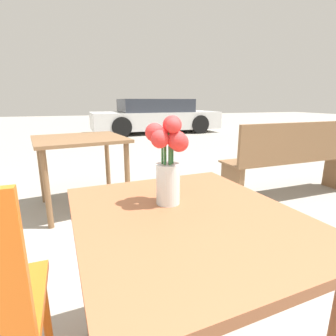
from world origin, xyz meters
TOP-DOWN VIEW (x-y plane):
  - table_front at (0.00, 0.00)m, footprint 0.76×0.87m
  - flower_vase at (-0.03, 0.11)m, footprint 0.15×0.13m
  - bench_near at (1.90, 1.43)m, footprint 1.67×0.42m
  - table_back at (-0.31, 1.93)m, footprint 0.94×0.92m
  - parked_car at (2.22, 8.00)m, footprint 4.24×1.86m

SIDE VIEW (x-z plane):
  - bench_near at x=1.90m, z-range 0.04..0.89m
  - parked_car at x=2.22m, z-range -0.02..1.10m
  - table_front at x=0.00m, z-range 0.24..0.94m
  - table_back at x=-0.31m, z-range 0.25..0.97m
  - flower_vase at x=-0.03m, z-range 0.71..1.02m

